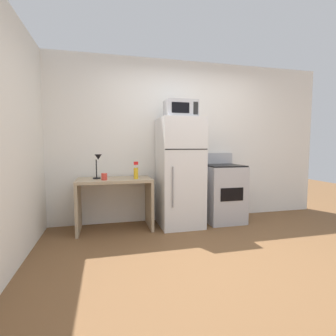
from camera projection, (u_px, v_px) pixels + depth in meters
The scene contains 9 objects.
ground_plane at pixel (230, 260), 2.75m from camera, with size 12.00×12.00×0.00m, color brown.
wall_back_white at pixel (183, 141), 4.28m from camera, with size 5.00×0.10×2.60m, color white.
desk at pixel (115, 195), 3.72m from camera, with size 1.06×0.58×0.75m.
desk_lamp at pixel (98, 162), 3.66m from camera, with size 0.14×0.12×0.35m.
spray_bottle at pixel (136, 172), 3.66m from camera, with size 0.06×0.06×0.25m.
coffee_mug at pixel (104, 177), 3.54m from camera, with size 0.08×0.08×0.10m, color #D83F33.
refrigerator at pixel (180, 173), 3.90m from camera, with size 0.63×0.68×1.64m.
microwave at pixel (180, 109), 3.79m from camera, with size 0.46×0.35×0.26m.
oven_range at pixel (223, 193), 4.14m from camera, with size 0.58×0.61×1.10m.
Camera 1 is at (-1.29, -2.41, 1.23)m, focal length 27.30 mm.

